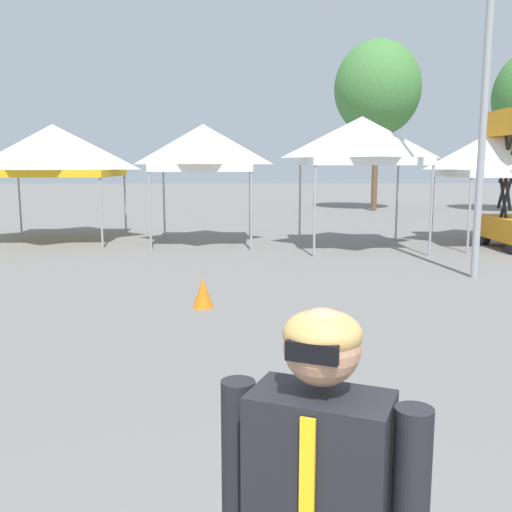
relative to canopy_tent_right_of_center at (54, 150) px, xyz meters
name	(u,v)px	position (x,y,z in m)	size (l,w,h in m)	color
canopy_tent_right_of_center	(54,150)	(0.00, 0.00, 0.00)	(3.54, 3.54, 3.36)	#9E9EA3
canopy_tent_far_left	(203,148)	(4.36, -0.88, 0.05)	(2.77, 2.77, 3.31)	#9E9EA3
canopy_tent_left_of_center	(362,141)	(8.55, -1.85, 0.20)	(3.03, 3.03, 3.45)	#9E9EA3
canopy_tent_center	(512,148)	(12.83, -1.27, 0.03)	(3.62, 3.62, 3.41)	#9E9EA3
tree_behind_tents_right	(377,89)	(11.97, 10.83, 3.17)	(4.08, 4.08, 8.04)	brown
traffic_cone_lot_center	(203,293)	(4.75, -8.24, -2.38)	(0.32, 0.32, 0.47)	orange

